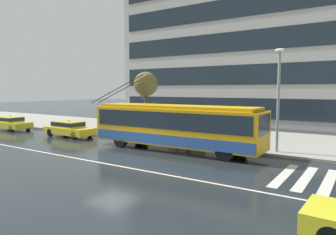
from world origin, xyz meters
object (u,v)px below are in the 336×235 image
Objects in this scene: taxi_far_behind at (10,122)px; street_tree_bare at (146,85)px; pedestrian_at_shelter at (178,119)px; pedestrian_approaching_curb at (188,129)px; bus_shelter at (184,114)px; pedestrian_walking_past at (224,123)px; street_lamp at (279,91)px; trolleybus at (175,126)px; taxi_queued_behind_bus at (69,128)px.

taxi_far_behind is 0.87× the size of street_tree_bare.
taxi_far_behind is 17.22m from pedestrian_at_shelter.
pedestrian_at_shelter is at bearing 144.85° from pedestrian_approaching_curb.
pedestrian_at_shelter is (16.86, 3.36, 0.99)m from taxi_far_behind.
pedestrian_approaching_curb is 0.31× the size of street_tree_bare.
taxi_far_behind is at bearing -159.50° from street_tree_bare.
bus_shelter is 4.50m from pedestrian_walking_past.
street_lamp is 11.70m from street_tree_bare.
trolleybus reaches higher than pedestrian_walking_past.
street_lamp is at bearing 2.76° from pedestrian_approaching_curb.
street_lamp is (5.70, 2.40, 2.22)m from trolleybus.
trolleybus is 6.57m from street_lamp.
street_tree_bare is at bearing 44.89° from taxi_queued_behind_bus.
pedestrian_walking_past is at bearing -23.03° from bus_shelter.
bus_shelter is 1.88× the size of pedestrian_walking_past.
pedestrian_walking_past is at bearing -177.57° from street_lamp.
taxi_queued_behind_bus is at bearing 179.79° from trolleybus.
taxi_queued_behind_bus is 8.26m from taxi_far_behind.
trolleybus is 2.08× the size of street_lamp.
street_tree_bare is (-8.18, 2.29, 2.52)m from pedestrian_walking_past.
street_tree_bare is (-4.08, 1.42, 2.54)m from pedestrian_at_shelter.
taxi_queued_behind_bus is 0.89× the size of street_tree_bare.
street_tree_bare reaches higher than pedestrian_walking_past.
taxi_far_behind is 2.79× the size of pedestrian_approaching_curb.
pedestrian_approaching_curb is (1.44, -1.02, -0.59)m from pedestrian_at_shelter.
taxi_far_behind is at bearing -173.81° from street_lamp.
trolleybus is at bearing -82.69° from pedestrian_approaching_curb.
taxi_queued_behind_bus is 2.85× the size of pedestrian_approaching_curb.
street_lamp is at bearing 8.38° from taxi_queued_behind_bus.
taxi_far_behind is at bearing -165.82° from bus_shelter.
pedestrian_walking_past is at bearing 9.92° from taxi_queued_behind_bus.
street_tree_bare is at bearing 20.50° from taxi_far_behind.
trolleybus is at bearing 0.72° from taxi_far_behind.
bus_shelter is (16.82, 4.25, 1.31)m from taxi_far_behind.
taxi_queued_behind_bus is at bearing -155.08° from bus_shelter.
pedestrian_at_shelter reaches higher than taxi_far_behind.
pedestrian_approaching_curb is at bearing 7.30° from taxi_far_behind.
pedestrian_approaching_curb is (-0.27, 2.11, -0.49)m from trolleybus.
pedestrian_walking_past is at bearing 3.17° from pedestrian_approaching_curb.
pedestrian_approaching_curb is at bearing -177.24° from street_lamp.
taxi_queued_behind_bus is 16.49m from street_lamp.
street_lamp is (3.32, 0.14, 2.10)m from pedestrian_walking_past.
pedestrian_walking_past is (20.95, 2.49, 1.00)m from taxi_far_behind.
taxi_queued_behind_bus is 2.37× the size of pedestrian_walking_past.
street_tree_bare reaches higher than taxi_queued_behind_bus.
street_lamp is (24.27, 2.63, 3.10)m from taxi_far_behind.
bus_shelter is 0.60× the size of street_lamp.
pedestrian_walking_past is (4.14, -1.76, -0.31)m from bus_shelter.
pedestrian_approaching_curb is 0.27× the size of street_lamp.
street_lamp reaches higher than taxi_queued_behind_bus.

